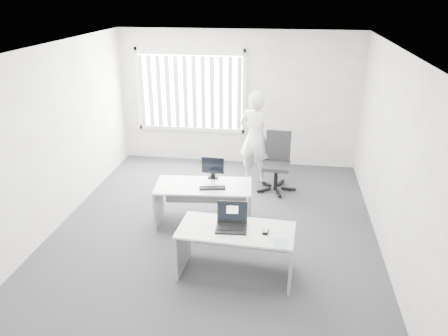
# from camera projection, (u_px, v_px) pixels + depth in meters

# --- Properties ---
(ground) EXTENTS (6.00, 6.00, 0.00)m
(ground) POSITION_uv_depth(u_px,v_px,m) (214.00, 230.00, 6.89)
(ground) COLOR #434349
(ground) RESTS_ON ground
(wall_back) EXTENTS (5.00, 0.02, 2.80)m
(wall_back) POSITION_uv_depth(u_px,v_px,m) (238.00, 99.00, 9.09)
(wall_back) COLOR white
(wall_back) RESTS_ON ground
(wall_front) EXTENTS (5.00, 0.02, 2.80)m
(wall_front) POSITION_uv_depth(u_px,v_px,m) (152.00, 268.00, 3.61)
(wall_front) COLOR white
(wall_front) RESTS_ON ground
(wall_left) EXTENTS (0.02, 6.00, 2.80)m
(wall_left) POSITION_uv_depth(u_px,v_px,m) (53.00, 139.00, 6.69)
(wall_left) COLOR white
(wall_left) RESTS_ON ground
(wall_right) EXTENTS (0.02, 6.00, 2.80)m
(wall_right) POSITION_uv_depth(u_px,v_px,m) (392.00, 156.00, 6.01)
(wall_right) COLOR white
(wall_right) RESTS_ON ground
(ceiling) EXTENTS (5.00, 6.00, 0.02)m
(ceiling) POSITION_uv_depth(u_px,v_px,m) (213.00, 48.00, 5.82)
(ceiling) COLOR white
(ceiling) RESTS_ON wall_back
(window) EXTENTS (2.32, 0.06, 1.76)m
(window) POSITION_uv_depth(u_px,v_px,m) (190.00, 91.00, 9.14)
(window) COLOR silver
(window) RESTS_ON wall_back
(blinds) EXTENTS (2.20, 0.10, 1.50)m
(blinds) POSITION_uv_depth(u_px,v_px,m) (190.00, 93.00, 9.09)
(blinds) COLOR white
(blinds) RESTS_ON wall_back
(desk_near) EXTENTS (1.52, 0.78, 0.68)m
(desk_near) POSITION_uv_depth(u_px,v_px,m) (236.00, 242.00, 5.68)
(desk_near) COLOR silver
(desk_near) RESTS_ON ground
(desk_far) EXTENTS (1.56, 0.84, 0.68)m
(desk_far) POSITION_uv_depth(u_px,v_px,m) (204.00, 196.00, 6.91)
(desk_far) COLOR silver
(desk_far) RESTS_ON ground
(office_chair) EXTENTS (0.66, 0.66, 1.11)m
(office_chair) POSITION_uv_depth(u_px,v_px,m) (276.00, 172.00, 8.19)
(office_chair) COLOR black
(office_chair) RESTS_ON ground
(person) EXTENTS (0.76, 0.61, 1.81)m
(person) POSITION_uv_depth(u_px,v_px,m) (256.00, 138.00, 8.28)
(person) COLOR silver
(person) RESTS_ON ground
(laptop) EXTENTS (0.41, 0.37, 0.31)m
(laptop) POSITION_uv_depth(u_px,v_px,m) (231.00, 219.00, 5.54)
(laptop) COLOR black
(laptop) RESTS_ON desk_near
(paper_sheet) EXTENTS (0.33, 0.26, 0.00)m
(paper_sheet) POSITION_uv_depth(u_px,v_px,m) (258.00, 237.00, 5.43)
(paper_sheet) COLOR white
(paper_sheet) RESTS_ON desk_near
(mouse) EXTENTS (0.08, 0.12, 0.05)m
(mouse) POSITION_uv_depth(u_px,v_px,m) (266.00, 231.00, 5.50)
(mouse) COLOR silver
(mouse) RESTS_ON paper_sheet
(booklet) EXTENTS (0.16, 0.23, 0.01)m
(booklet) POSITION_uv_depth(u_px,v_px,m) (281.00, 244.00, 5.27)
(booklet) COLOR white
(booklet) RESTS_ON desk_near
(keyboard) EXTENTS (0.42, 0.21, 0.02)m
(keyboard) POSITION_uv_depth(u_px,v_px,m) (212.00, 188.00, 6.72)
(keyboard) COLOR black
(keyboard) RESTS_ON desk_far
(monitor) EXTENTS (0.37, 0.13, 0.37)m
(monitor) POSITION_uv_depth(u_px,v_px,m) (213.00, 168.00, 7.01)
(monitor) COLOR black
(monitor) RESTS_ON desk_far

